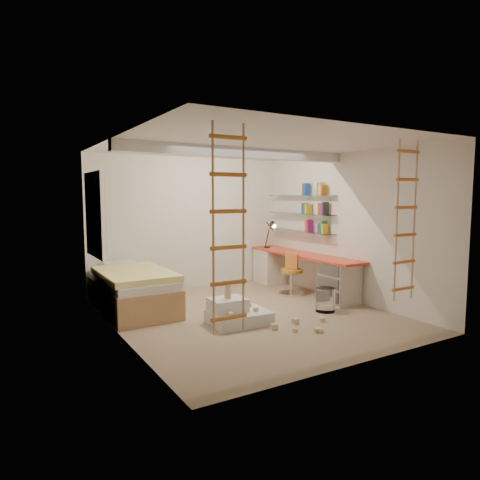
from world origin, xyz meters
TOP-DOWN VIEW (x-y plane):
  - floor at (0.00, 0.00)m, footprint 4.50×4.50m
  - ceiling_beam at (0.00, 0.30)m, footprint 4.00×0.18m
  - window_frame at (-1.97, 1.50)m, footprint 0.06×1.15m
  - window_blind at (-1.93, 1.50)m, footprint 0.02×1.00m
  - rope_ladder_left at (-1.35, -1.75)m, footprint 0.41×0.04m
  - rope_ladder_right at (1.35, -1.75)m, footprint 0.41×0.04m
  - waste_bin at (1.15, -0.44)m, footprint 0.31×0.31m
  - desk at (1.72, 0.86)m, footprint 0.56×2.80m
  - shelves at (1.87, 1.13)m, footprint 0.25×1.80m
  - bed at (-1.48, 1.23)m, footprint 1.02×2.00m
  - task_lamp at (1.67, 1.82)m, footprint 0.14×0.36m
  - swivel_chair at (1.39, 0.75)m, footprint 0.52×0.52m
  - play_platform at (-0.41, -0.26)m, footprint 0.87×0.69m
  - toy_blocks at (-0.03, -0.66)m, footprint 1.40×1.12m
  - books at (1.87, 1.13)m, footprint 0.14×0.64m

SIDE VIEW (x-z plane):
  - floor at x=0.00m, z-range 0.00..0.00m
  - play_platform at x=-0.41m, z-range -0.04..0.33m
  - waste_bin at x=1.15m, z-range 0.00..0.38m
  - toy_blocks at x=-0.03m, z-range -0.12..0.52m
  - swivel_chair at x=1.39m, z-range -0.10..0.68m
  - bed at x=-1.48m, z-range -0.02..0.67m
  - desk at x=1.72m, z-range 0.03..0.78m
  - task_lamp at x=1.67m, z-range 0.85..1.42m
  - shelves at x=1.87m, z-range 1.14..1.86m
  - rope_ladder_left at x=-1.35m, z-range 0.45..2.58m
  - rope_ladder_right at x=1.35m, z-range 0.45..2.58m
  - window_frame at x=-1.97m, z-range 0.88..2.23m
  - window_blind at x=-1.93m, z-range 0.95..2.15m
  - books at x=1.87m, z-range 1.14..2.06m
  - ceiling_beam at x=0.00m, z-range 2.44..2.60m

